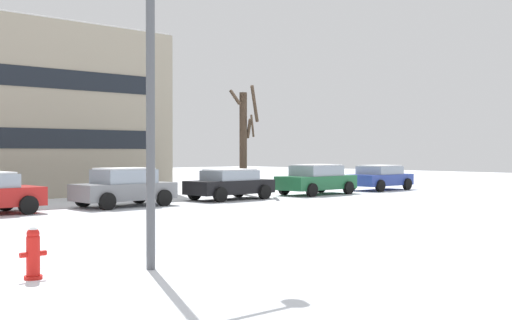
{
  "coord_description": "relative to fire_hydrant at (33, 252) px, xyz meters",
  "views": [
    {
      "loc": [
        -1.75,
        -12.06,
        2.1
      ],
      "look_at": [
        13.98,
        5.82,
        1.81
      ],
      "focal_mm": 44.57,
      "sensor_mm": 36.0,
      "label": 1
    }
  ],
  "objects": [
    {
      "name": "fire_hydrant",
      "position": [
        0.0,
        0.0,
        0.0
      ],
      "size": [
        0.44,
        0.3,
        0.88
      ],
      "color": "red",
      "rests_on": "ground"
    },
    {
      "name": "tree_far_right",
      "position": [
        16.24,
        13.78,
        2.35
      ],
      "size": [
        1.55,
        1.53,
        5.37
      ],
      "color": "#423326",
      "rests_on": "ground"
    },
    {
      "name": "parked_car_green",
      "position": [
        18.85,
        11.31,
        0.32
      ],
      "size": [
        4.3,
        2.17,
        1.5
      ],
      "color": "#1E6038",
      "rests_on": "ground"
    },
    {
      "name": "parked_car_blue",
      "position": [
        24.19,
        11.55,
        0.27
      ],
      "size": [
        4.0,
        2.24,
        1.38
      ],
      "color": "#283D93",
      "rests_on": "ground"
    },
    {
      "name": "parked_car_black",
      "position": [
        13.52,
        11.54,
        0.26
      ],
      "size": [
        4.05,
        2.09,
        1.36
      ],
      "color": "black",
      "rests_on": "ground"
    },
    {
      "name": "parked_car_gray",
      "position": [
        8.18,
        11.43,
        0.31
      ],
      "size": [
        3.91,
        2.1,
        1.5
      ],
      "color": "slate",
      "rests_on": "ground"
    },
    {
      "name": "street_lamp",
      "position": [
        2.28,
        -0.53,
        3.03
      ],
      "size": [
        1.93,
        0.36,
        5.65
      ],
      "color": "#4C4F54",
      "rests_on": "ground"
    }
  ]
}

